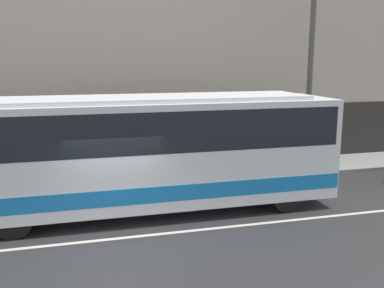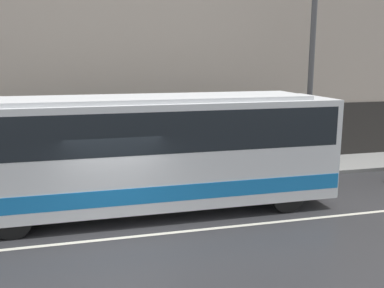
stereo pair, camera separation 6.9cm
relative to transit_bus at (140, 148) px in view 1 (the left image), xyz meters
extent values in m
plane|color=#2D2D30|center=(-0.83, -1.81, -1.93)|extent=(60.00, 60.00, 0.00)
cube|color=gray|center=(-0.83, 3.47, -1.86)|extent=(60.00, 2.56, 0.15)
cube|color=#B7A899|center=(-0.83, 4.90, 3.15)|extent=(60.00, 0.30, 10.17)
cube|color=#2D2B28|center=(-0.83, 4.74, -0.66)|extent=(60.00, 0.06, 2.54)
cube|color=beige|center=(-0.83, -1.81, -1.93)|extent=(54.00, 0.14, 0.01)
cube|color=white|center=(-0.01, 0.00, -0.10)|extent=(11.60, 2.55, 2.96)
cube|color=#1972BF|center=(-0.01, 0.00, -1.03)|extent=(11.54, 2.57, 0.45)
cube|color=black|center=(-0.01, 0.00, 0.63)|extent=(11.25, 2.57, 1.12)
cube|color=orange|center=(5.74, 0.00, 1.19)|extent=(0.12, 1.91, 0.28)
cube|color=white|center=(-0.01, 0.00, 1.44)|extent=(9.86, 2.16, 0.12)
cylinder|color=black|center=(4.19, -1.11, -1.44)|extent=(0.99, 0.28, 0.99)
cylinder|color=black|center=(4.19, 1.11, -1.44)|extent=(0.99, 0.28, 0.99)
cylinder|color=black|center=(-3.41, -1.11, -1.44)|extent=(0.99, 0.28, 0.99)
cylinder|color=black|center=(-3.41, 1.11, -1.44)|extent=(0.99, 0.28, 0.99)
cylinder|color=#4C4C4F|center=(6.99, 2.76, 2.07)|extent=(0.21, 0.21, 7.71)
cylinder|color=#1E5933|center=(-3.47, 3.89, -1.15)|extent=(0.36, 0.36, 1.28)
sphere|color=tan|center=(-3.47, 3.89, -0.39)|extent=(0.23, 0.23, 0.23)
camera|label=1|loc=(-1.63, -12.11, 2.56)|focal=40.00mm
camera|label=2|loc=(-1.57, -12.13, 2.56)|focal=40.00mm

